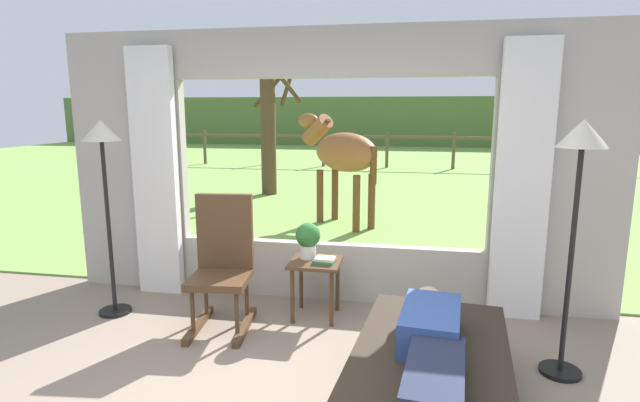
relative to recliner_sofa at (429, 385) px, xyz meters
name	(u,v)px	position (x,y,z in m)	size (l,w,h in m)	color
back_wall_with_window	(329,171)	(-0.91, 1.79, 1.03)	(5.20, 0.12, 2.55)	#ADA599
curtain_panel_left	(156,174)	(-2.60, 1.65, 0.98)	(0.44, 0.10, 2.40)	silver
curtain_panel_right	(522,184)	(0.78, 1.65, 0.98)	(0.44, 0.10, 2.40)	silver
outdoor_pasture_lawn	(387,168)	(-0.91, 12.69, -0.21)	(36.00, 21.68, 0.02)	#759E47
distant_hill_ridge	(398,121)	(-0.91, 22.53, 0.98)	(36.00, 2.00, 2.40)	#546E38
recliner_sofa	(429,385)	(0.00, 0.00, 0.00)	(1.07, 1.78, 0.42)	black
reclining_person	(432,341)	(0.00, -0.05, 0.30)	(0.40, 1.44, 0.22)	#334C8C
rocking_chair	(223,263)	(-1.68, 1.03, 0.33)	(0.53, 0.73, 1.12)	#4C331E
side_table	(316,271)	(-0.94, 1.32, 0.21)	(0.44, 0.44, 0.52)	#4C331E
potted_plant	(308,238)	(-1.02, 1.38, 0.48)	(0.22, 0.22, 0.32)	silver
book_stack	(325,260)	(-0.85, 1.27, 0.33)	(0.20, 0.16, 0.05)	#337247
floor_lamp_left	(103,159)	(-2.75, 1.07, 1.18)	(0.32, 0.32, 1.74)	black
floor_lamp_right	(579,172)	(0.93, 0.70, 1.20)	(0.32, 0.32, 1.76)	black
horse	(342,153)	(-1.21, 4.81, 0.94)	(1.61, 1.43, 1.73)	brown
pasture_tree	(269,117)	(-3.11, 7.35, 1.44)	(1.27, 1.50, 3.18)	#4C3823
pasture_fence_line	(387,144)	(-0.91, 12.62, 0.53)	(16.10, 0.10, 1.10)	brown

